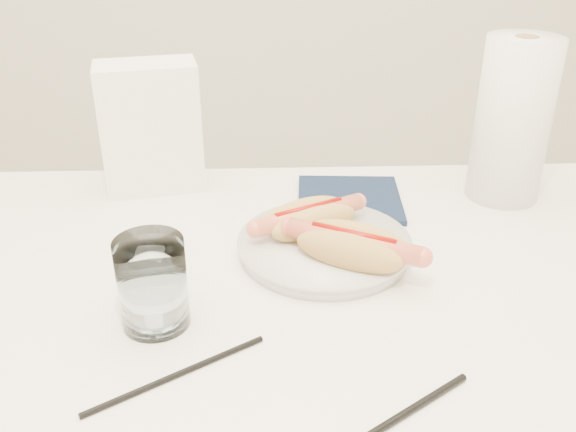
{
  "coord_description": "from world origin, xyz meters",
  "views": [
    {
      "loc": [
        0.02,
        -0.63,
        1.2
      ],
      "look_at": [
        0.05,
        0.08,
        0.82
      ],
      "focal_mm": 39.69,
      "sensor_mm": 36.0,
      "label": 1
    }
  ],
  "objects_px": {
    "plate": "(324,248)",
    "napkin_box": "(151,127)",
    "water_glass": "(152,283)",
    "paper_towel_roll": "(513,121)",
    "table": "(253,339)",
    "hotdog_right": "(353,247)",
    "hotdog_left": "(309,219)"
  },
  "relations": [
    {
      "from": "plate",
      "to": "napkin_box",
      "type": "distance_m",
      "value": 0.36
    },
    {
      "from": "paper_towel_roll",
      "to": "water_glass",
      "type": "bearing_deg",
      "value": -148.02
    },
    {
      "from": "hotdog_left",
      "to": "hotdog_right",
      "type": "bearing_deg",
      "value": -84.16
    },
    {
      "from": "hotdog_left",
      "to": "table",
      "type": "bearing_deg",
      "value": -147.42
    },
    {
      "from": "plate",
      "to": "hotdog_left",
      "type": "relative_size",
      "value": 1.45
    },
    {
      "from": "plate",
      "to": "water_glass",
      "type": "height_order",
      "value": "water_glass"
    },
    {
      "from": "hotdog_left",
      "to": "napkin_box",
      "type": "height_order",
      "value": "napkin_box"
    },
    {
      "from": "hotdog_right",
      "to": "napkin_box",
      "type": "distance_m",
      "value": 0.41
    },
    {
      "from": "hotdog_right",
      "to": "water_glass",
      "type": "distance_m",
      "value": 0.25
    },
    {
      "from": "plate",
      "to": "napkin_box",
      "type": "relative_size",
      "value": 1.1
    },
    {
      "from": "paper_towel_roll",
      "to": "table",
      "type": "bearing_deg",
      "value": -145.17
    },
    {
      "from": "water_glass",
      "to": "hotdog_left",
      "type": "bearing_deg",
      "value": 42.69
    },
    {
      "from": "water_glass",
      "to": "napkin_box",
      "type": "distance_m",
      "value": 0.38
    },
    {
      "from": "table",
      "to": "hotdog_right",
      "type": "distance_m",
      "value": 0.17
    },
    {
      "from": "napkin_box",
      "to": "hotdog_right",
      "type": "bearing_deg",
      "value": -54.95
    },
    {
      "from": "hotdog_right",
      "to": "paper_towel_roll",
      "type": "bearing_deg",
      "value": 67.19
    },
    {
      "from": "hotdog_left",
      "to": "paper_towel_roll",
      "type": "relative_size",
      "value": 0.62
    },
    {
      "from": "plate",
      "to": "napkin_box",
      "type": "bearing_deg",
      "value": 138.68
    },
    {
      "from": "paper_towel_roll",
      "to": "hotdog_right",
      "type": "bearing_deg",
      "value": -140.31
    },
    {
      "from": "hotdog_right",
      "to": "water_glass",
      "type": "height_order",
      "value": "water_glass"
    },
    {
      "from": "plate",
      "to": "hotdog_left",
      "type": "bearing_deg",
      "value": 126.39
    },
    {
      "from": "hotdog_right",
      "to": "water_glass",
      "type": "bearing_deg",
      "value": -131.18
    },
    {
      "from": "water_glass",
      "to": "paper_towel_roll",
      "type": "height_order",
      "value": "paper_towel_roll"
    },
    {
      "from": "hotdog_right",
      "to": "water_glass",
      "type": "relative_size",
      "value": 1.57
    },
    {
      "from": "hotdog_left",
      "to": "water_glass",
      "type": "xyz_separation_m",
      "value": [
        -0.19,
        -0.17,
        0.01
      ]
    },
    {
      "from": "table",
      "to": "hotdog_right",
      "type": "xyz_separation_m",
      "value": [
        0.13,
        0.05,
        0.1
      ]
    },
    {
      "from": "table",
      "to": "hotdog_left",
      "type": "xyz_separation_m",
      "value": [
        0.08,
        0.13,
        0.1
      ]
    },
    {
      "from": "hotdog_left",
      "to": "napkin_box",
      "type": "distance_m",
      "value": 0.32
    },
    {
      "from": "napkin_box",
      "to": "water_glass",
      "type": "bearing_deg",
      "value": -92.85
    },
    {
      "from": "hotdog_left",
      "to": "hotdog_right",
      "type": "height_order",
      "value": "hotdog_right"
    },
    {
      "from": "plate",
      "to": "water_glass",
      "type": "distance_m",
      "value": 0.25
    },
    {
      "from": "water_glass",
      "to": "napkin_box",
      "type": "height_order",
      "value": "napkin_box"
    }
  ]
}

